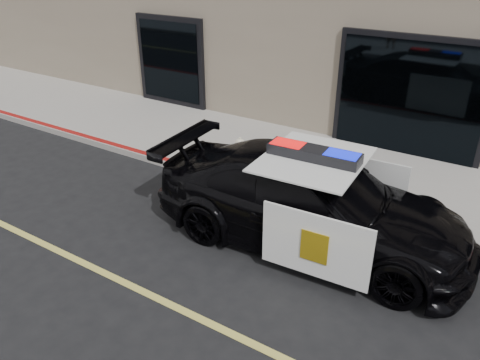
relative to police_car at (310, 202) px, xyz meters
The scene contains 3 objects.
sidewalk_n 3.14m from the police_car, 63.42° to the left, with size 60.00×3.50×0.15m, color gray.
police_car is the anchor object (origin of this frame).
fire_hydrant 2.84m from the police_car, 146.88° to the left, with size 0.33×0.46×0.73m.
Camera 1 is at (1.25, -3.81, 4.64)m, focal length 35.00 mm.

